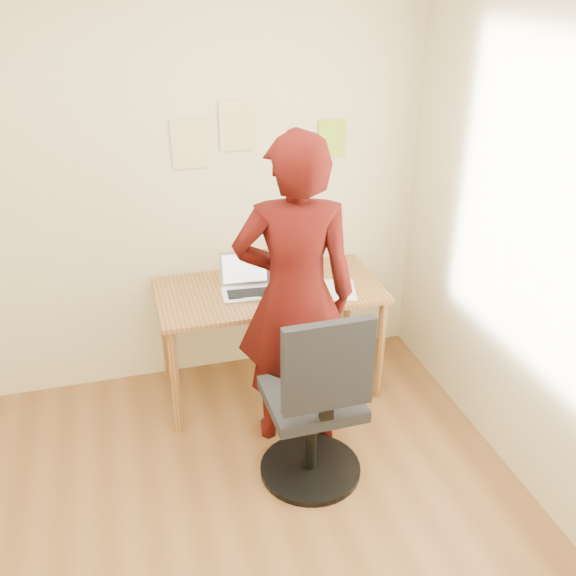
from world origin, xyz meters
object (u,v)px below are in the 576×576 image
object	(u,v)px
office_chair	(316,412)
desk	(269,300)
phone	(313,298)
person	(295,296)
laptop	(246,284)

from	to	relation	value
office_chair	desk	bearing A→B (deg)	89.96
desk	phone	world-z (taller)	phone
phone	person	distance (m)	0.38
phone	person	bearing A→B (deg)	-131.14
desk	laptop	bearing A→B (deg)	178.80
phone	person	size ratio (longest dim) A/B	0.08
phone	office_chair	distance (m)	0.79
person	office_chair	bearing A→B (deg)	101.45
desk	person	size ratio (longest dim) A/B	0.76
desk	person	world-z (taller)	person
laptop	phone	world-z (taller)	laptop
desk	office_chair	world-z (taller)	office_chair
laptop	phone	size ratio (longest dim) A/B	2.37
phone	desk	bearing A→B (deg)	129.54
laptop	person	xyz separation A→B (m)	(0.17, -0.49, 0.13)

